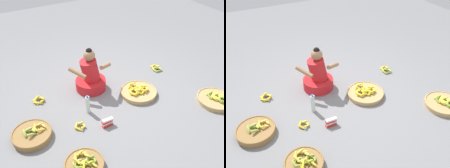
% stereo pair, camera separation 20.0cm
% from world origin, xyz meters
% --- Properties ---
extents(ground_plane, '(10.00, 10.00, 0.00)m').
position_xyz_m(ground_plane, '(0.00, 0.00, 0.00)').
color(ground_plane, slate).
extents(vendor_woman_front, '(0.75, 0.52, 0.78)m').
position_xyz_m(vendor_woman_front, '(-0.13, 0.30, 0.25)').
color(vendor_woman_front, red).
rests_on(vendor_woman_front, ground).
extents(banana_basket_front_center, '(0.61, 0.61, 0.15)m').
position_xyz_m(banana_basket_front_center, '(0.49, -0.26, 0.05)').
color(banana_basket_front_center, tan).
rests_on(banana_basket_front_center, ground).
extents(banana_basket_back_right, '(0.49, 0.49, 0.16)m').
position_xyz_m(banana_basket_back_right, '(-0.93, -1.13, 0.05)').
color(banana_basket_back_right, olive).
rests_on(banana_basket_back_right, ground).
extents(banana_basket_near_vendor, '(0.55, 0.55, 0.16)m').
position_xyz_m(banana_basket_near_vendor, '(-1.34, -0.32, 0.05)').
color(banana_basket_near_vendor, olive).
rests_on(banana_basket_near_vendor, ground).
extents(banana_basket_back_left, '(0.59, 0.59, 0.14)m').
position_xyz_m(banana_basket_back_left, '(1.45, -1.05, 0.05)').
color(banana_basket_back_left, tan).
rests_on(banana_basket_back_left, ground).
extents(loose_bananas_front_left, '(0.18, 0.19, 0.07)m').
position_xyz_m(loose_bananas_front_left, '(-0.69, -0.48, 0.03)').
color(loose_bananas_front_left, yellow).
rests_on(loose_bananas_front_left, ground).
extents(loose_bananas_mid_left, '(0.22, 0.22, 0.09)m').
position_xyz_m(loose_bananas_mid_left, '(-1.03, 0.40, 0.03)').
color(loose_bananas_mid_left, yellow).
rests_on(loose_bananas_mid_left, ground).
extents(loose_bananas_near_bicycle, '(0.19, 0.24, 0.09)m').
position_xyz_m(loose_bananas_near_bicycle, '(1.24, 0.22, 0.03)').
color(loose_bananas_near_bicycle, '#9EB747').
rests_on(loose_bananas_near_bicycle, ground).
extents(water_bottle, '(0.06, 0.06, 0.31)m').
position_xyz_m(water_bottle, '(-0.45, -0.23, 0.15)').
color(water_bottle, silver).
rests_on(water_bottle, ground).
extents(packet_carton_stack, '(0.17, 0.07, 0.12)m').
position_xyz_m(packet_carton_stack, '(-0.33, -0.64, 0.06)').
color(packet_carton_stack, red).
rests_on(packet_carton_stack, ground).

